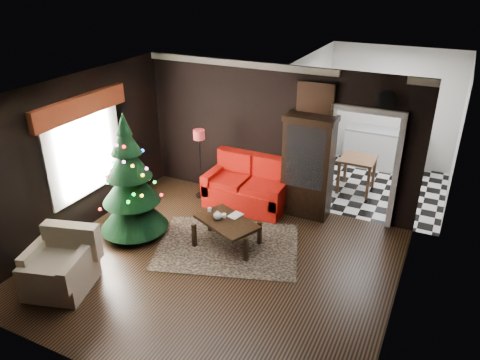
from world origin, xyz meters
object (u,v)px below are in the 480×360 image
at_px(curio_cabinet, 308,169).
at_px(floor_lamp, 200,164).
at_px(armchair, 58,262).
at_px(teapot, 218,216).
at_px(christmas_tree, 130,181).
at_px(wall_clock, 385,100).
at_px(loveseat, 247,183).
at_px(kitchen_table, 356,174).
at_px(coffee_table, 227,233).

relative_size(curio_cabinet, floor_lamp, 1.33).
relative_size(armchair, teapot, 5.65).
relative_size(christmas_tree, wall_clock, 7.17).
bearing_deg(teapot, floor_lamp, 130.30).
bearing_deg(christmas_tree, floor_lamp, 74.38).
bearing_deg(curio_cabinet, loveseat, -169.17).
height_order(christmas_tree, kitchen_table, christmas_tree).
distance_m(teapot, wall_clock, 3.42).
bearing_deg(loveseat, teapot, -84.64).
bearing_deg(wall_clock, loveseat, -170.34).
bearing_deg(curio_cabinet, teapot, -120.64).
distance_m(loveseat, curio_cabinet, 1.25).
bearing_deg(teapot, wall_clock, 40.47).
distance_m(curio_cabinet, christmas_tree, 3.26).
bearing_deg(wall_clock, coffee_table, -137.95).
bearing_deg(teapot, loveseat, 95.36).
relative_size(floor_lamp, christmas_tree, 0.62).
relative_size(christmas_tree, teapot, 13.88).
bearing_deg(kitchen_table, armchair, -121.67).
bearing_deg(loveseat, curio_cabinet, 10.83).
bearing_deg(armchair, loveseat, 52.11).
bearing_deg(curio_cabinet, armchair, -124.15).
relative_size(coffee_table, wall_clock, 3.33).
bearing_deg(armchair, floor_lamp, 65.51).
height_order(christmas_tree, coffee_table, christmas_tree).
bearing_deg(teapot, coffee_table, 12.46).
distance_m(floor_lamp, kitchen_table, 3.34).
xyz_separation_m(armchair, wall_clock, (3.76, 3.96, 1.92)).
height_order(coffee_table, kitchen_table, kitchen_table).
distance_m(curio_cabinet, teapot, 2.02).
distance_m(wall_clock, kitchen_table, 2.43).
bearing_deg(wall_clock, floor_lamp, -169.18).
height_order(christmas_tree, wall_clock, wall_clock).
bearing_deg(loveseat, coffee_table, -78.40).
height_order(loveseat, christmas_tree, christmas_tree).
height_order(loveseat, armchair, loveseat).
bearing_deg(christmas_tree, curio_cabinet, 39.07).
bearing_deg(teapot, christmas_tree, -167.15).
xyz_separation_m(armchair, teapot, (1.55, 2.07, 0.11)).
bearing_deg(curio_cabinet, floor_lamp, -167.88).
xyz_separation_m(loveseat, floor_lamp, (-0.93, -0.23, 0.33)).
height_order(loveseat, teapot, loveseat).
bearing_deg(coffee_table, loveseat, 101.60).
xyz_separation_m(coffee_table, kitchen_table, (1.50, 3.10, 0.12)).
distance_m(curio_cabinet, coffee_table, 2.00).
xyz_separation_m(christmas_tree, wall_clock, (3.73, 2.23, 1.33)).
bearing_deg(teapot, curio_cabinet, 59.36).
relative_size(loveseat, floor_lamp, 1.19).
bearing_deg(armchair, teapot, 36.93).
bearing_deg(kitchen_table, floor_lamp, -145.49).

